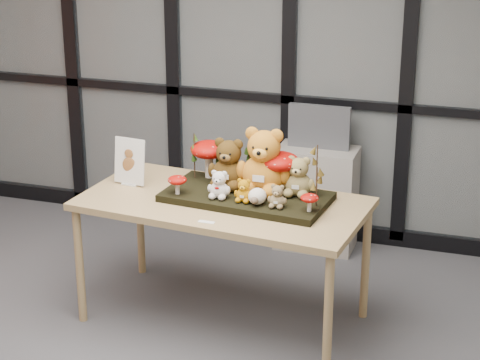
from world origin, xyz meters
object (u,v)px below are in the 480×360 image
(bear_white_bow, at_px, (219,183))
(mushroom_front_left, at_px, (177,184))
(mushroom_back_right, at_px, (279,170))
(monitor, at_px, (319,127))
(mushroom_front_right, at_px, (309,202))
(cabinet, at_px, (316,198))
(bear_small_yellow, at_px, (244,189))
(mushroom_back_left, at_px, (209,157))
(bear_tan_back, at_px, (298,174))
(sign_holder, at_px, (130,164))
(diorama_tray, at_px, (247,197))
(plush_cream_hedgehog, at_px, (257,195))
(display_table, at_px, (223,211))
(bear_pooh_yellow, at_px, (264,157))
(bear_beige_small, at_px, (277,195))
(bear_brown_medium, at_px, (229,160))

(bear_white_bow, distance_m, mushroom_front_left, 0.26)
(bear_white_bow, height_order, mushroom_front_left, bear_white_bow)
(mushroom_back_right, height_order, monitor, mushroom_back_right)
(mushroom_front_right, relative_size, cabinet, 0.15)
(bear_small_yellow, xyz_separation_m, mushroom_back_left, (-0.33, 0.33, 0.05))
(bear_tan_back, bearing_deg, mushroom_front_right, -56.29)
(mushroom_back_right, height_order, sign_holder, mushroom_back_right)
(mushroom_back_right, bearing_deg, sign_holder, -176.01)
(diorama_tray, bearing_deg, plush_cream_hedgehog, -46.70)
(mushroom_back_left, distance_m, mushroom_front_right, 0.82)
(diorama_tray, xyz_separation_m, mushroom_back_right, (0.17, 0.10, 0.15))
(monitor, bearing_deg, bear_small_yellow, -95.94)
(bear_white_bow, distance_m, cabinet, 1.43)
(cabinet, bearing_deg, mushroom_front_left, -112.60)
(display_table, xyz_separation_m, monitor, (0.29, 1.25, 0.19))
(bear_small_yellow, relative_size, mushroom_front_left, 1.21)
(mushroom_front_right, height_order, sign_holder, sign_holder)
(diorama_tray, relative_size, bear_small_yellow, 6.36)
(bear_pooh_yellow, xyz_separation_m, mushroom_back_right, (0.09, 0.03, -0.08))
(bear_beige_small, xyz_separation_m, sign_holder, (-1.00, 0.18, 0.02))
(bear_white_bow, bearing_deg, monitor, 83.08)
(mushroom_front_right, bearing_deg, mushroom_front_left, 178.04)
(sign_holder, xyz_separation_m, monitor, (0.93, 1.17, -0.01))
(mushroom_front_left, bearing_deg, monitor, 67.68)
(bear_small_yellow, bearing_deg, cabinet, 89.62)
(mushroom_front_right, bearing_deg, sign_holder, 170.91)
(bear_tan_back, xyz_separation_m, mushroom_back_left, (-0.60, 0.13, -0.00))
(bear_tan_back, relative_size, mushroom_front_left, 2.10)
(bear_white_bow, distance_m, bear_beige_small, 0.37)
(bear_small_yellow, height_order, plush_cream_hedgehog, bear_small_yellow)
(bear_beige_small, xyz_separation_m, mushroom_front_left, (-0.62, 0.02, -0.01))
(display_table, bearing_deg, bear_beige_small, -9.48)
(bear_small_yellow, distance_m, plush_cream_hedgehog, 0.09)
(bear_brown_medium, bearing_deg, mushroom_front_right, -17.73)
(display_table, distance_m, mushroom_front_left, 0.32)
(display_table, distance_m, bear_beige_small, 0.42)
(bear_tan_back, distance_m, mushroom_back_left, 0.62)
(mushroom_front_left, bearing_deg, cabinet, 67.40)
(display_table, distance_m, mushroom_front_right, 0.58)
(mushroom_back_left, distance_m, sign_holder, 0.49)
(mushroom_back_right, bearing_deg, plush_cream_hedgehog, -104.64)
(bear_pooh_yellow, height_order, bear_beige_small, bear_pooh_yellow)
(display_table, distance_m, bear_pooh_yellow, 0.41)
(bear_brown_medium, height_order, bear_small_yellow, bear_brown_medium)
(display_table, height_order, mushroom_front_left, mushroom_front_left)
(bear_white_bow, height_order, bear_beige_small, bear_white_bow)
(bear_small_yellow, height_order, monitor, monitor)
(display_table, height_order, cabinet, display_table)
(plush_cream_hedgehog, relative_size, mushroom_back_left, 0.41)
(mushroom_back_left, bearing_deg, diorama_tray, -33.73)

